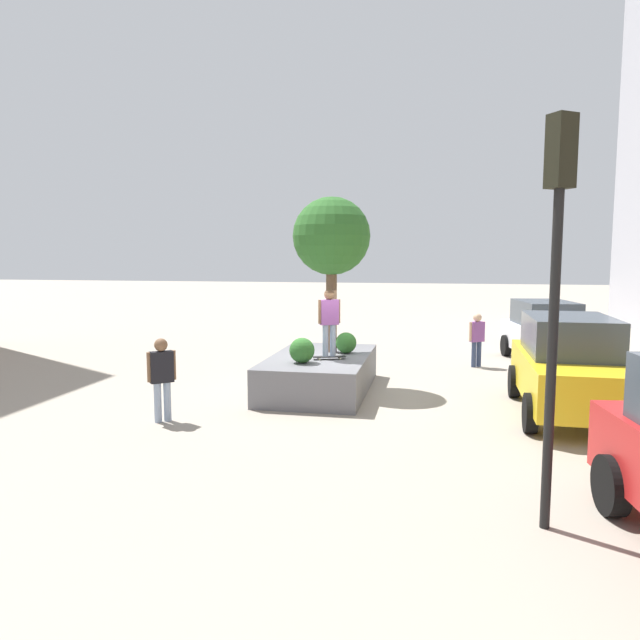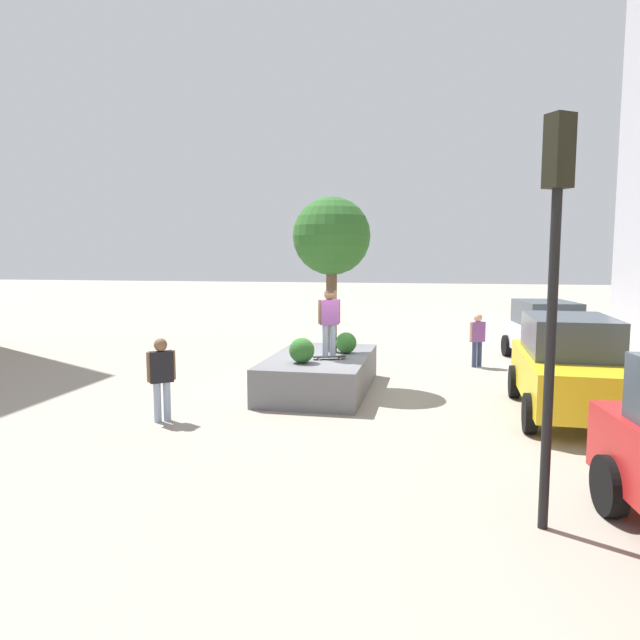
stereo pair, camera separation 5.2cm
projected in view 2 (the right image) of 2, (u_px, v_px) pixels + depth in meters
name	position (u px, v px, depth m)	size (l,w,h in m)	color
ground_plane	(328.00, 392.00, 14.35)	(120.00, 120.00, 0.00)	#9E9384
planter_ledge	(320.00, 373.00, 14.50)	(4.26, 2.40, 0.89)	slate
plaza_tree	(332.00, 238.00, 14.72)	(1.99, 1.99, 3.99)	brown
boxwood_shrub	(302.00, 350.00, 13.44)	(0.59, 0.59, 0.59)	#2D6628
hedge_clump	(346.00, 343.00, 14.80)	(0.54, 0.54, 0.54)	#2D6628
skateboard	(329.00, 357.00, 13.93)	(0.47, 0.82, 0.07)	black
skateboarder	(329.00, 318.00, 13.82)	(0.37, 0.50, 1.63)	#8C9EB7
police_car	(547.00, 332.00, 18.14)	(4.43, 2.44, 1.96)	white
taxi_cab	(569.00, 366.00, 12.19)	(4.56, 2.21, 2.10)	gold
traffic_light_corner	(554.00, 255.00, 6.82)	(0.37, 0.37, 5.00)	black
passerby_with_bag	(477.00, 336.00, 17.54)	(0.40, 0.49, 1.65)	navy
pedestrian_crossing	(161.00, 374.00, 11.71)	(0.45, 0.48, 1.72)	#8C9EB7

